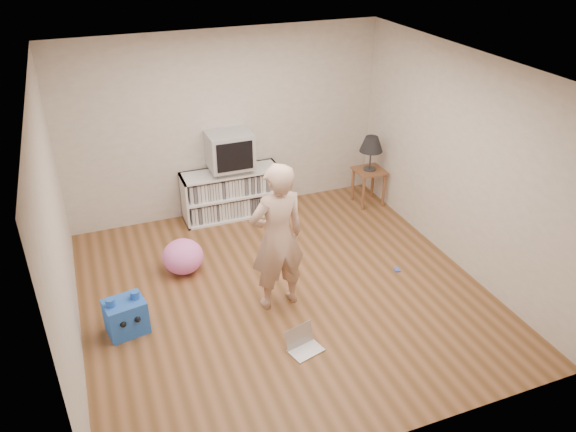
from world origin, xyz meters
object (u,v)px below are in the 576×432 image
(crt_tv, at_px, (229,150))
(laptop, at_px, (303,343))
(dvd_deck, at_px, (230,169))
(side_table, at_px, (369,178))
(media_unit, at_px, (231,193))
(table_lamp, at_px, (371,145))
(plush_blue, at_px, (126,316))
(person, at_px, (277,238))
(plush_pink, at_px, (183,257))

(crt_tv, xyz_separation_m, laptop, (-0.14, -2.98, -0.96))
(dvd_deck, bearing_deg, side_table, -10.43)
(media_unit, relative_size, laptop, 3.62)
(laptop, bearing_deg, side_table, 35.37)
(table_lamp, bearing_deg, media_unit, 169.14)
(dvd_deck, height_order, side_table, dvd_deck)
(media_unit, xyz_separation_m, laptop, (-0.14, -3.00, -0.29))
(media_unit, height_order, side_table, media_unit)
(media_unit, relative_size, plush_blue, 2.99)
(person, bearing_deg, plush_pink, -54.95)
(crt_tv, height_order, plush_pink, crt_tv)
(crt_tv, xyz_separation_m, side_table, (2.01, -0.37, -0.60))
(plush_pink, bearing_deg, media_unit, 50.87)
(side_table, relative_size, plush_pink, 1.10)
(dvd_deck, distance_m, crt_tv, 0.29)
(media_unit, bearing_deg, plush_blue, -130.14)
(side_table, height_order, laptop, side_table)
(side_table, xyz_separation_m, plush_blue, (-3.77, -1.70, -0.22))
(media_unit, bearing_deg, table_lamp, -10.86)
(media_unit, height_order, crt_tv, crt_tv)
(side_table, bearing_deg, crt_tv, 169.66)
(table_lamp, relative_size, plush_blue, 1.10)
(crt_tv, height_order, laptop, crt_tv)
(media_unit, relative_size, plush_pink, 2.81)
(crt_tv, relative_size, laptop, 1.55)
(laptop, xyz_separation_m, plush_blue, (-1.62, 0.91, 0.14))
(side_table, bearing_deg, media_unit, 169.14)
(media_unit, height_order, plush_pink, media_unit)
(laptop, bearing_deg, plush_blue, 135.38)
(person, bearing_deg, side_table, -144.69)
(table_lamp, bearing_deg, laptop, -129.43)
(media_unit, relative_size, crt_tv, 2.33)
(media_unit, xyz_separation_m, dvd_deck, (0.00, -0.02, 0.39))
(table_lamp, distance_m, plush_pink, 3.17)
(person, relative_size, laptop, 4.44)
(table_lamp, relative_size, person, 0.30)
(person, bearing_deg, table_lamp, -144.69)
(plush_pink, bearing_deg, table_lamp, 15.09)
(table_lamp, xyz_separation_m, laptop, (-2.15, -2.61, -0.88))
(laptop, distance_m, plush_blue, 1.86)
(dvd_deck, xyz_separation_m, plush_blue, (-1.76, -2.07, -0.54))
(crt_tv, relative_size, plush_blue, 1.28)
(table_lamp, height_order, person, person)
(crt_tv, distance_m, table_lamp, 2.05)
(media_unit, distance_m, table_lamp, 2.13)
(person, height_order, plush_pink, person)
(plush_blue, bearing_deg, dvd_deck, 39.31)
(media_unit, distance_m, laptop, 3.01)
(dvd_deck, relative_size, person, 0.26)
(table_lamp, distance_m, plush_blue, 4.20)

